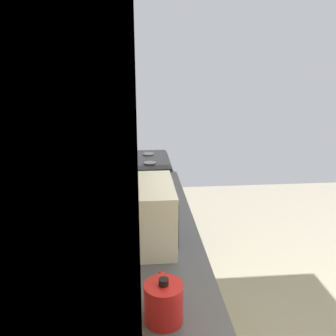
# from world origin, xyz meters

# --- Properties ---
(wall_back) EXTENTS (4.47, 0.12, 2.75)m
(wall_back) POSITION_xyz_m (0.00, 1.64, 1.38)
(wall_back) COLOR beige
(wall_back) RESTS_ON ground_plane
(upper_cabinets) EXTENTS (2.76, 0.30, 0.61)m
(upper_cabinets) POSITION_xyz_m (-0.40, 1.43, 1.79)
(upper_cabinets) COLOR #F5E67B
(oven_range) EXTENTS (0.71, 0.62, 1.10)m
(oven_range) POSITION_xyz_m (1.73, 1.28, 0.48)
(oven_range) COLOR black
(oven_range) RESTS_ON ground_plane
(microwave) EXTENTS (0.44, 0.39, 0.32)m
(microwave) POSITION_xyz_m (0.19, 1.29, 1.08)
(microwave) COLOR white
(microwave) RESTS_ON counter_run
(kettle) EXTENTS (0.20, 0.15, 0.18)m
(kettle) POSITION_xyz_m (-0.42, 1.20, 1.00)
(kettle) COLOR red
(kettle) RESTS_ON counter_run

